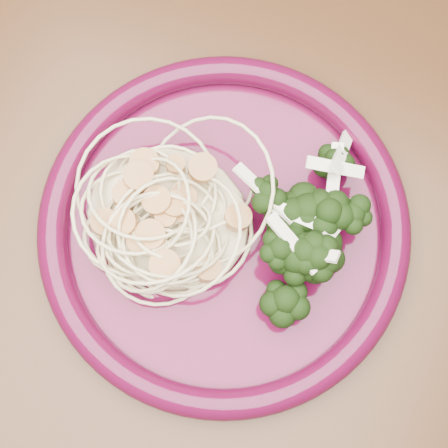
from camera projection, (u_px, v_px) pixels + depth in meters
dining_table at (324, 241)px, 0.60m from camera, size 1.20×0.80×0.75m
dinner_plate at (224, 227)px, 0.49m from camera, size 0.35×0.35×0.02m
spaghetti_pile at (167, 214)px, 0.48m from camera, size 0.15×0.14×0.03m
scallop_cluster at (163, 202)px, 0.45m from camera, size 0.13×0.13×0.04m
broccoli_pile at (295, 233)px, 0.47m from camera, size 0.11×0.15×0.05m
onion_garnish at (300, 223)px, 0.44m from camera, size 0.08×0.10×0.05m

